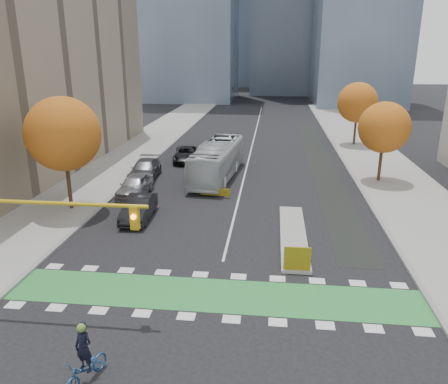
% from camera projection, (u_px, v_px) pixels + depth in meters
% --- Properties ---
extents(ground, '(300.00, 300.00, 0.00)m').
position_uv_depth(ground, '(210.00, 313.00, 19.44)').
color(ground, black).
rests_on(ground, ground).
extents(sidewalk_west, '(7.00, 120.00, 0.15)m').
position_uv_depth(sidewalk_west, '(95.00, 178.00, 39.77)').
color(sidewalk_west, gray).
rests_on(sidewalk_west, ground).
extents(sidewalk_east, '(7.00, 120.00, 0.15)m').
position_uv_depth(sidewalk_east, '(402.00, 188.00, 36.88)').
color(sidewalk_east, gray).
rests_on(sidewalk_east, ground).
extents(curb_west, '(0.30, 120.00, 0.16)m').
position_uv_depth(curb_west, '(132.00, 179.00, 39.40)').
color(curb_west, gray).
rests_on(curb_west, ground).
extents(curb_east, '(0.30, 120.00, 0.16)m').
position_uv_depth(curb_east, '(359.00, 187.00, 37.26)').
color(curb_east, gray).
rests_on(curb_east, ground).
extents(bike_crossing, '(20.00, 3.00, 0.01)m').
position_uv_depth(bike_crossing, '(215.00, 295.00, 20.85)').
color(bike_crossing, '#2C863A').
rests_on(bike_crossing, ground).
extents(centre_line, '(0.15, 70.00, 0.01)m').
position_uv_depth(centre_line, '(253.00, 140.00, 57.26)').
color(centre_line, silver).
rests_on(centre_line, ground).
extents(bike_lane_paint, '(2.50, 50.00, 0.01)m').
position_uv_depth(bike_lane_paint, '(319.00, 159.00, 47.00)').
color(bike_lane_paint, black).
rests_on(bike_lane_paint, ground).
extents(median_island, '(1.60, 10.00, 0.16)m').
position_uv_depth(median_island, '(293.00, 235.00, 27.49)').
color(median_island, gray).
rests_on(median_island, ground).
extents(hazard_board, '(1.40, 0.12, 1.30)m').
position_uv_depth(hazard_board, '(297.00, 259.00, 22.73)').
color(hazard_board, yellow).
rests_on(hazard_board, median_island).
extents(tree_west, '(5.20, 5.20, 8.22)m').
position_uv_depth(tree_west, '(63.00, 134.00, 30.34)').
color(tree_west, '#332114').
rests_on(tree_west, ground).
extents(tree_east_near, '(4.40, 4.40, 7.08)m').
position_uv_depth(tree_east_near, '(384.00, 128.00, 37.46)').
color(tree_east_near, '#332114').
rests_on(tree_east_near, ground).
extents(tree_east_far, '(4.80, 4.80, 7.65)m').
position_uv_depth(tree_east_far, '(358.00, 103.00, 52.42)').
color(tree_east_far, '#332114').
rests_on(tree_east_far, ground).
extents(traffic_signal_west, '(8.53, 0.56, 5.20)m').
position_uv_depth(traffic_signal_west, '(23.00, 225.00, 18.56)').
color(traffic_signal_west, '#BF9914').
rests_on(traffic_signal_west, ground).
extents(cyclist, '(1.35, 2.20, 2.40)m').
position_uv_depth(cyclist, '(85.00, 363.00, 15.10)').
color(cyclist, navy).
rests_on(cyclist, ground).
extents(bus, '(3.89, 12.17, 3.33)m').
position_uv_depth(bus, '(217.00, 160.00, 39.78)').
color(bus, silver).
rests_on(bus, ground).
extents(parked_car_a, '(2.12, 5.07, 1.71)m').
position_uv_depth(parked_car_a, '(135.00, 185.00, 35.00)').
color(parked_car_a, '#9E9EA3').
rests_on(parked_car_a, ground).
extents(parked_car_b, '(1.92, 4.90, 1.59)m').
position_uv_depth(parked_car_b, '(139.00, 208.00, 30.09)').
color(parked_car_b, black).
rests_on(parked_car_b, ground).
extents(parked_car_c, '(2.73, 5.87, 1.66)m').
position_uv_depth(parked_car_c, '(145.00, 169.00, 39.80)').
color(parked_car_c, '#555459').
rests_on(parked_car_c, ground).
extents(parked_car_d, '(3.12, 5.68, 1.51)m').
position_uv_depth(parked_car_d, '(186.00, 154.00, 45.98)').
color(parked_car_d, black).
rests_on(parked_car_d, ground).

